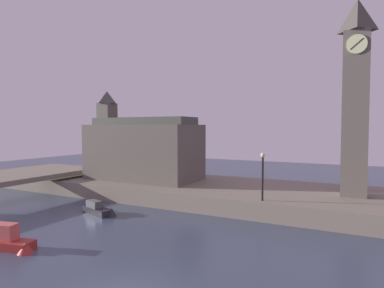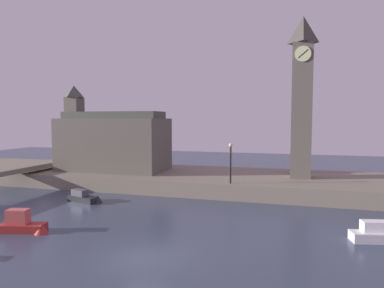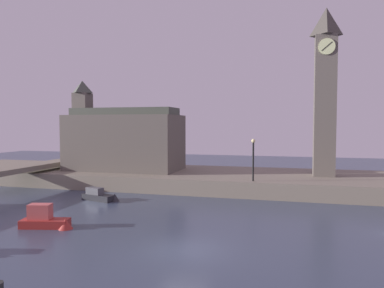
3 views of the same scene
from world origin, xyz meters
name	(u,v)px [view 3 (image 3 of 3)]	position (x,y,z in m)	size (l,w,h in m)	color
ground_plane	(183,250)	(0.00, 0.00, 0.00)	(120.00, 120.00, 0.00)	#384256
far_embankment	(238,180)	(0.00, 20.00, 0.75)	(70.00, 12.00, 1.50)	slate
clock_tower	(325,90)	(8.45, 20.17, 9.91)	(2.21, 2.26, 16.33)	#5B544C
parliament_hall	(122,139)	(-12.99, 19.72, 4.89)	(12.40, 6.39, 10.09)	#5B544C
streetlamp	(253,155)	(2.09, 14.86, 3.86)	(0.36, 0.36, 3.78)	black
boat_barge_dark	(101,196)	(-10.38, 10.16, 0.39)	(3.71, 1.83, 1.20)	#232328
boat_dinghy_red	(48,220)	(-9.48, 1.77, 0.48)	(3.68, 1.80, 1.56)	maroon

